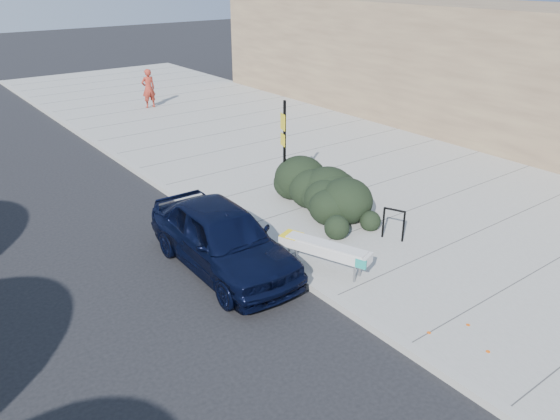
% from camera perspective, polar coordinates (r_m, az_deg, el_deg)
% --- Properties ---
extents(ground, '(120.00, 120.00, 0.00)m').
position_cam_1_polar(ground, '(11.70, 5.61, -9.64)').
color(ground, black).
rests_on(ground, ground).
extents(sidewalk_near, '(11.20, 50.00, 0.15)m').
position_cam_1_polar(sidewalk_near, '(18.39, 8.01, 3.46)').
color(sidewalk_near, gray).
rests_on(sidewalk_near, ground).
extents(curb_near, '(0.22, 50.00, 0.17)m').
position_cam_1_polar(curb_near, '(15.20, -7.18, -0.99)').
color(curb_near, '#9E9E99').
rests_on(curb_near, ground).
extents(building_near, '(6.00, 36.00, 5.00)m').
position_cam_1_polar(building_near, '(23.37, 27.22, 12.06)').
color(building_near, brown).
rests_on(building_near, sidewalk_near).
extents(bench, '(1.18, 2.21, 0.66)m').
position_cam_1_polar(bench, '(12.33, 4.65, -4.07)').
color(bench, gray).
rests_on(bench, sidewalk_near).
extents(bike_rack, '(0.27, 0.53, 0.84)m').
position_cam_1_polar(bike_rack, '(13.94, 11.79, -1.14)').
color(bike_rack, black).
rests_on(bike_rack, sidewalk_near).
extents(sign_post, '(0.15, 0.33, 2.90)m').
position_cam_1_polar(sign_post, '(15.91, 0.42, 6.92)').
color(sign_post, black).
rests_on(sign_post, sidewalk_near).
extents(hedge, '(2.52, 3.99, 1.39)m').
position_cam_1_polar(hedge, '(15.35, 4.33, 2.48)').
color(hedge, black).
rests_on(hedge, sidewalk_near).
extents(sedan_navy, '(1.96, 4.66, 1.58)m').
position_cam_1_polar(sedan_navy, '(12.60, -6.03, -2.89)').
color(sedan_navy, black).
rests_on(sedan_navy, ground).
extents(pedestrian, '(0.69, 0.46, 1.87)m').
position_cam_1_polar(pedestrian, '(27.90, -13.59, 12.26)').
color(pedestrian, maroon).
rests_on(pedestrian, sidewalk_near).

